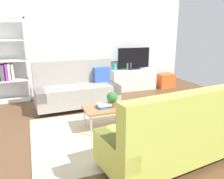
{
  "coord_description": "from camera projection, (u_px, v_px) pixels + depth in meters",
  "views": [
    {
      "loc": [
        -1.45,
        -3.69,
        1.82
      ],
      "look_at": [
        0.06,
        0.4,
        0.65
      ],
      "focal_mm": 36.35,
      "sensor_mm": 36.0,
      "label": 1
    }
  ],
  "objects": [
    {
      "name": "ground_plane",
      "position": [
        116.0,
        128.0,
        4.3
      ],
      "size": [
        7.68,
        7.68,
        0.0
      ],
      "primitive_type": "plane",
      "color": "brown"
    },
    {
      "name": "storage_trunk",
      "position": [
        165.0,
        80.0,
        7.25
      ],
      "size": [
        0.52,
        0.4,
        0.44
      ],
      "primitive_type": "cube",
      "color": "orange",
      "rests_on": "ground_plane"
    },
    {
      "name": "coffee_table",
      "position": [
        113.0,
        108.0,
        4.23
      ],
      "size": [
        1.1,
        0.56,
        0.42
      ],
      "color": "#9E7042",
      "rests_on": "ground_plane"
    },
    {
      "name": "tv_console",
      "position": [
        133.0,
        79.0,
        6.95
      ],
      "size": [
        1.4,
        0.44,
        0.64
      ],
      "primitive_type": "cube",
      "color": "silver",
      "rests_on": "ground_plane"
    },
    {
      "name": "vase_1",
      "position": [
        121.0,
        67.0,
        6.76
      ],
      "size": [
        0.11,
        0.11,
        0.18
      ],
      "primitive_type": "cylinder",
      "color": "#33B29E",
      "rests_on": "tv_console"
    },
    {
      "name": "vase_0",
      "position": [
        115.0,
        67.0,
        6.69
      ],
      "size": [
        0.14,
        0.14,
        0.19
      ],
      "primitive_type": "cylinder",
      "color": "#33B29E",
      "rests_on": "tv_console"
    },
    {
      "name": "tv",
      "position": [
        134.0,
        59.0,
        6.76
      ],
      "size": [
        1.0,
        0.2,
        0.64
      ],
      "color": "black",
      "rests_on": "tv_console"
    },
    {
      "name": "area_rug",
      "position": [
        115.0,
        132.0,
        4.13
      ],
      "size": [
        2.9,
        2.2,
        0.01
      ],
      "primitive_type": "cube",
      "color": "beige",
      "rests_on": "ground_plane"
    },
    {
      "name": "table_book_0",
      "position": [
        104.0,
        107.0,
        4.16
      ],
      "size": [
        0.27,
        0.23,
        0.04
      ],
      "primitive_type": "cube",
      "rotation": [
        0.0,
        0.0,
        0.22
      ],
      "color": "#3359B2",
      "rests_on": "coffee_table"
    },
    {
      "name": "potted_plant",
      "position": [
        112.0,
        99.0,
        4.17
      ],
      "size": [
        0.2,
        0.2,
        0.28
      ],
      "color": "brown",
      "rests_on": "coffee_table"
    },
    {
      "name": "wall_far",
      "position": [
        81.0,
        42.0,
        6.46
      ],
      "size": [
        6.4,
        0.12,
        2.9
      ],
      "primitive_type": "cube",
      "color": "silver",
      "rests_on": "ground_plane"
    },
    {
      "name": "table_book_1",
      "position": [
        104.0,
        105.0,
        4.15
      ],
      "size": [
        0.25,
        0.19,
        0.04
      ],
      "primitive_type": "cube",
      "rotation": [
        0.0,
        0.0,
        -0.04
      ],
      "color": "silver",
      "rests_on": "table_book_0"
    },
    {
      "name": "bottle_0",
      "position": [
        127.0,
        66.0,
        6.73
      ],
      "size": [
        0.06,
        0.06,
        0.2
      ],
      "primitive_type": "cylinder",
      "color": "#3F8C4C",
      "rests_on": "tv_console"
    },
    {
      "name": "bottle_1",
      "position": [
        131.0,
        66.0,
        6.77
      ],
      "size": [
        0.04,
        0.04,
        0.2
      ],
      "primitive_type": "cylinder",
      "color": "purple",
      "rests_on": "tv_console"
    },
    {
      "name": "bookshelf",
      "position": [
        4.0,
        64.0,
        5.61
      ],
      "size": [
        1.1,
        0.36,
        2.1
      ],
      "color": "white",
      "rests_on": "ground_plane"
    },
    {
      "name": "couch_green",
      "position": [
        172.0,
        135.0,
        3.03
      ],
      "size": [
        1.99,
        1.08,
        1.1
      ],
      "rotation": [
        0.0,
        0.0,
        0.13
      ],
      "color": "#C1CC51",
      "rests_on": "ground_plane"
    },
    {
      "name": "couch_beige",
      "position": [
        77.0,
        89.0,
        5.37
      ],
      "size": [
        1.94,
        0.93,
        1.1
      ],
      "rotation": [
        0.0,
        0.0,
        3.19
      ],
      "color": "gray",
      "rests_on": "ground_plane"
    }
  ]
}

